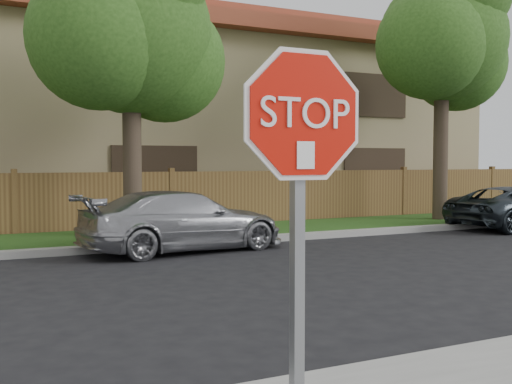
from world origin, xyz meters
TOP-DOWN VIEW (x-y plane):
  - far_curb at (0.00, 8.15)m, footprint 70.00×0.30m
  - grass_strip at (0.00, 9.80)m, footprint 70.00×3.00m
  - fence at (0.00, 11.40)m, footprint 70.00×0.12m
  - apartment_building at (0.00, 17.00)m, footprint 35.20×9.20m
  - tree_mid at (2.52, 9.57)m, footprint 4.80×3.90m
  - tree_right at (12.02, 9.57)m, footprint 4.80×3.90m
  - stop_sign at (0.67, -1.48)m, footprint 1.01×0.13m
  - sedan_right at (3.05, 7.60)m, footprint 4.58×2.33m

SIDE VIEW (x-z plane):
  - grass_strip at x=0.00m, z-range 0.00..0.12m
  - far_curb at x=0.00m, z-range 0.00..0.15m
  - sedan_right at x=3.05m, z-range 0.00..1.27m
  - fence at x=0.00m, z-range 0.00..1.60m
  - stop_sign at x=0.67m, z-range 0.55..3.11m
  - apartment_building at x=0.00m, z-range -0.07..7.13m
  - tree_mid at x=2.52m, z-range 1.20..8.55m
  - tree_right at x=12.02m, z-range 1.47..9.67m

